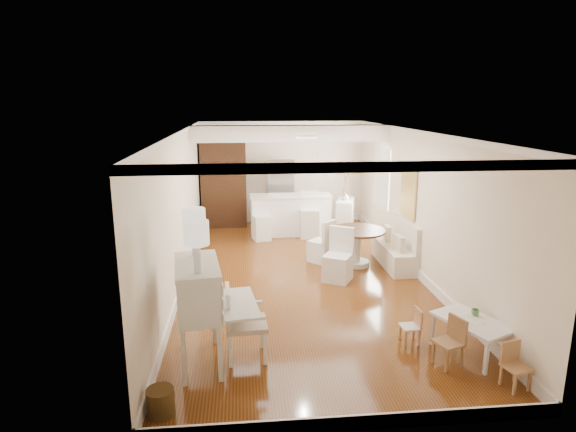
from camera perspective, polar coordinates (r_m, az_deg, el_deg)
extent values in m
plane|color=brown|center=(9.42, 1.62, -7.26)|extent=(9.00, 9.00, 0.00)
cube|color=white|center=(8.83, 1.75, 10.00)|extent=(4.50, 9.00, 0.04)
cube|color=#F3E4CE|center=(13.43, -0.74, 5.19)|extent=(4.50, 0.04, 2.80)
cube|color=#F3E4CE|center=(4.79, 8.57, -10.50)|extent=(4.50, 0.04, 2.80)
cube|color=#F3E4CE|center=(9.02, -12.64, 0.76)|extent=(0.04, 9.00, 2.80)
cube|color=#F3E4CE|center=(9.56, 15.19, 1.33)|extent=(0.04, 9.00, 2.80)
cube|color=white|center=(11.02, 0.27, 9.76)|extent=(4.50, 0.45, 0.36)
cube|color=tan|center=(9.98, 14.05, 2.77)|extent=(0.04, 0.84, 1.04)
cube|color=white|center=(11.77, 11.06, 4.51)|extent=(0.04, 1.10, 1.40)
cylinder|color=#381E11|center=(13.30, -5.93, 7.00)|extent=(0.30, 0.03, 0.30)
cylinder|color=white|center=(8.33, 2.19, 9.45)|extent=(0.36, 0.36, 0.08)
cube|color=silver|center=(6.36, -10.51, -11.36)|extent=(1.20, 1.22, 1.37)
cube|color=white|center=(6.50, -4.96, -12.47)|extent=(0.60, 0.60, 1.00)
cylinder|color=#4A3417|center=(5.76, -14.87, -20.54)|extent=(0.33, 0.33, 0.31)
cube|color=white|center=(7.10, 20.84, -13.27)|extent=(0.94, 1.14, 0.49)
cube|color=#976C44|center=(6.69, 18.49, -13.97)|extent=(0.41, 0.41, 0.66)
cube|color=tan|center=(7.12, 14.28, -12.53)|extent=(0.27, 0.27, 0.53)
cube|color=#B48052|center=(6.52, 25.44, -15.82)|extent=(0.33, 0.33, 0.57)
cube|color=silver|center=(10.15, 12.51, -3.12)|extent=(0.52, 1.60, 0.98)
cylinder|color=#432615|center=(10.04, 8.19, -3.73)|extent=(1.32, 1.32, 0.78)
cube|color=white|center=(9.13, 5.94, -4.64)|extent=(0.66, 0.67, 1.01)
cube|color=silver|center=(10.19, 3.98, -2.94)|extent=(0.63, 0.63, 0.92)
cube|color=white|center=(12.23, 0.30, 0.15)|extent=(2.05, 0.65, 1.03)
cube|color=silver|center=(11.76, -3.17, -0.59)|extent=(0.47, 0.47, 0.96)
cube|color=silver|center=(11.98, 2.60, 0.13)|extent=(0.50, 0.50, 1.14)
cube|color=#381E11|center=(13.11, -7.61, 3.77)|extent=(1.20, 0.60, 2.30)
imported|color=silver|center=(13.19, 0.70, 2.84)|extent=(0.75, 0.65, 1.80)
cube|color=silver|center=(12.54, 6.77, 0.00)|extent=(0.65, 0.98, 0.86)
imported|color=#57965A|center=(7.14, 21.29, -10.58)|extent=(0.12, 0.12, 0.08)
imported|color=silver|center=(12.41, 6.90, 2.30)|extent=(0.22, 0.22, 0.17)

